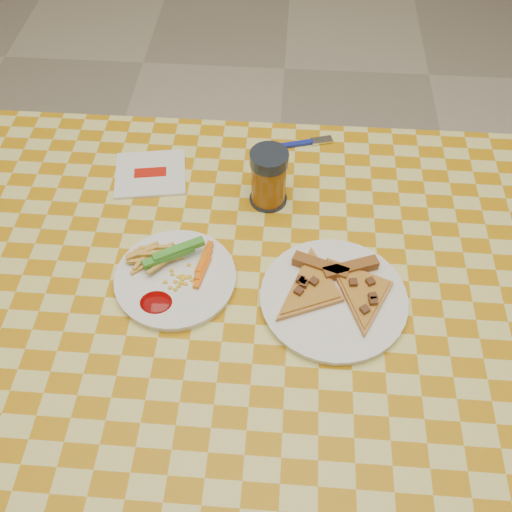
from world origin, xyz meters
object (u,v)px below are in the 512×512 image
object	(u,v)px
table	(258,312)
drink_glass	(269,178)
plate_right	(333,299)
plate_left	(176,279)

from	to	relation	value
table	drink_glass	bearing A→B (deg)	88.91
table	plate_right	distance (m)	0.15
plate_right	drink_glass	distance (m)	0.26
table	drink_glass	size ratio (longest dim) A/B	10.98
drink_glass	plate_right	bearing A→B (deg)	-61.67
table	drink_glass	world-z (taller)	drink_glass
drink_glass	table	bearing A→B (deg)	-91.09
plate_left	drink_glass	world-z (taller)	drink_glass
table	plate_left	bearing A→B (deg)	177.59
plate_right	plate_left	bearing A→B (deg)	175.37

